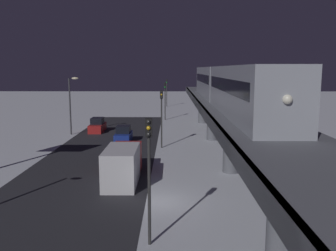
% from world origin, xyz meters
% --- Properties ---
extents(ground_plane, '(240.00, 240.00, 0.00)m').
position_xyz_m(ground_plane, '(0.00, 0.00, 0.00)').
color(ground_plane, silver).
extents(avenue_asphalt, '(11.00, 85.67, 0.01)m').
position_xyz_m(avenue_asphalt, '(6.40, 0.00, 0.00)').
color(avenue_asphalt, '#28282D').
rests_on(avenue_asphalt, ground_plane).
extents(elevated_railway, '(5.00, 85.67, 5.52)m').
position_xyz_m(elevated_railway, '(-5.78, 0.00, 4.75)').
color(elevated_railway, slate).
rests_on(elevated_railway, ground_plane).
extents(subway_train, '(2.94, 36.87, 3.40)m').
position_xyz_m(subway_train, '(-5.87, -11.32, 7.30)').
color(subway_train, '#999EA8').
rests_on(subway_train, elevated_railway).
extents(sedan_red, '(1.80, 4.40, 1.97)m').
position_xyz_m(sedan_red, '(9.60, -27.28, 0.80)').
color(sedan_red, '#A51E1E').
rests_on(sedan_red, ground_plane).
extents(sedan_blue, '(1.80, 4.02, 1.97)m').
position_xyz_m(sedan_blue, '(5.00, -20.07, 0.80)').
color(sedan_blue, navy).
rests_on(sedan_blue, ground_plane).
extents(box_truck, '(2.40, 7.40, 2.80)m').
position_xyz_m(box_truck, '(3.00, -4.76, 1.35)').
color(box_truck, '#A51E1E').
rests_on(box_truck, ground_plane).
extents(traffic_light_near, '(0.32, 0.44, 6.40)m').
position_xyz_m(traffic_light_near, '(0.30, 5.87, 4.20)').
color(traffic_light_near, '#2D2D2D').
rests_on(traffic_light_near, ground_plane).
extents(traffic_light_mid, '(0.32, 0.44, 6.40)m').
position_xyz_m(traffic_light_mid, '(0.30, -16.75, 4.20)').
color(traffic_light_mid, '#2D2D2D').
rests_on(traffic_light_mid, ground_plane).
extents(traffic_light_far, '(0.32, 0.44, 6.40)m').
position_xyz_m(traffic_light_far, '(0.30, -39.37, 4.20)').
color(traffic_light_far, '#2D2D2D').
rests_on(traffic_light_far, ground_plane).
extents(traffic_light_distant, '(0.32, 0.44, 6.40)m').
position_xyz_m(traffic_light_distant, '(0.30, -61.99, 4.20)').
color(traffic_light_distant, '#2D2D2D').
rests_on(traffic_light_distant, ground_plane).
extents(street_lamp_far, '(1.35, 0.44, 7.65)m').
position_xyz_m(street_lamp_far, '(12.47, -25.00, 4.81)').
color(street_lamp_far, '#38383D').
rests_on(street_lamp_far, ground_plane).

